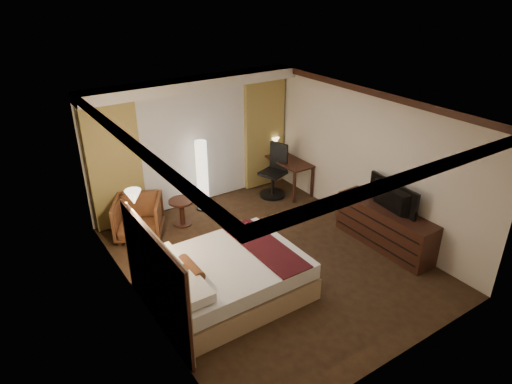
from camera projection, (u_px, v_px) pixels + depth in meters
floor at (269, 259)px, 7.97m from camera, size 4.50×5.50×0.01m
ceiling at (271, 108)px, 6.78m from camera, size 4.50×5.50×0.01m
back_wall at (193, 142)px, 9.42m from camera, size 4.50×0.02×2.70m
left_wall at (136, 230)px, 6.25m from camera, size 0.02×5.50×2.70m
right_wall at (368, 161)px, 8.50m from camera, size 0.02×5.50×2.70m
crown_molding at (271, 112)px, 6.81m from camera, size 4.50×5.50×0.12m
soffit at (195, 84)px, 8.69m from camera, size 4.50×0.50×0.20m
curtain_sheer at (195, 148)px, 9.41m from camera, size 2.48×0.04×2.45m
curtain_left_drape at (115, 166)px, 8.51m from camera, size 1.00×0.14×2.45m
curtain_right_drape at (264, 133)px, 10.21m from camera, size 1.00×0.14×2.45m
wall_sconce at (133, 197)px, 6.54m from camera, size 0.24×0.24×0.24m
bed at (228, 277)px, 6.97m from camera, size 2.24×1.75×0.66m
headboard at (156, 280)px, 6.22m from camera, size 0.12×2.05×1.50m
armchair at (138, 216)px, 8.49m from camera, size 1.11×1.09×0.86m
side_table at (182, 212)px, 8.94m from camera, size 0.49×0.49×0.54m
floor_lamp at (202, 176)px, 9.34m from camera, size 0.32×0.32×1.52m
desk at (287, 175)px, 10.30m from camera, size 0.55×1.25×0.75m
desk_lamp at (275, 146)px, 10.41m from camera, size 0.18×0.18×0.34m
office_chair at (273, 171)px, 9.95m from camera, size 0.73×0.73×1.19m
dresser at (385, 227)px, 8.22m from camera, size 0.50×1.96×0.76m
television at (388, 192)px, 7.89m from camera, size 0.78×1.21×0.15m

